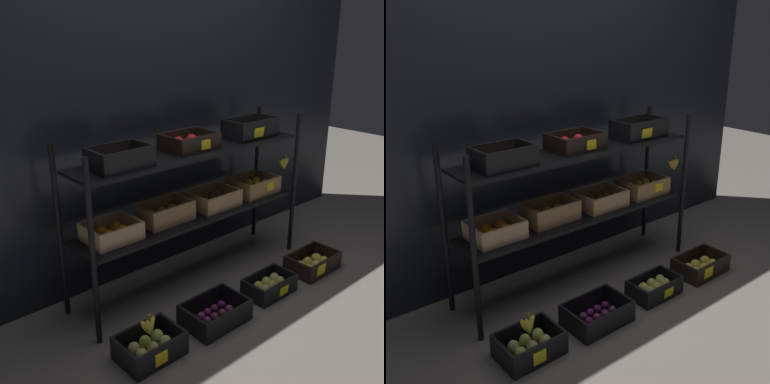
% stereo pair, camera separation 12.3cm
% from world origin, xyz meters
% --- Properties ---
extents(ground_plane, '(10.00, 10.00, 0.00)m').
position_xyz_m(ground_plane, '(0.00, 0.00, 0.00)').
color(ground_plane, '#605B56').
extents(storefront_wall, '(4.09, 0.12, 2.02)m').
position_xyz_m(storefront_wall, '(0.00, 0.38, 1.01)').
color(storefront_wall, black).
rests_on(storefront_wall, ground_plane).
extents(display_rack, '(1.81, 0.40, 1.06)m').
position_xyz_m(display_rack, '(0.02, 0.01, 0.69)').
color(display_rack, black).
rests_on(display_rack, ground_plane).
extents(crate_ground_pear, '(0.34, 0.25, 0.13)m').
position_xyz_m(crate_ground_pear, '(-0.71, -0.46, 0.05)').
color(crate_ground_pear, black).
rests_on(crate_ground_pear, ground_plane).
extents(crate_ground_plum, '(0.38, 0.26, 0.13)m').
position_xyz_m(crate_ground_plum, '(-0.24, -0.47, 0.05)').
color(crate_ground_plum, black).
rests_on(crate_ground_plum, ground_plane).
extents(crate_ground_center_pear, '(0.34, 0.21, 0.12)m').
position_xyz_m(crate_ground_center_pear, '(0.24, -0.48, 0.05)').
color(crate_ground_center_pear, black).
rests_on(crate_ground_center_pear, ground_plane).
extents(crate_ground_apple_gold, '(0.37, 0.24, 0.13)m').
position_xyz_m(crate_ground_apple_gold, '(0.71, -0.49, 0.05)').
color(crate_ground_apple_gold, black).
rests_on(crate_ground_apple_gold, ground_plane).
extents(banana_bunch_loose, '(0.11, 0.05, 0.13)m').
position_xyz_m(banana_bunch_loose, '(-0.71, -0.46, 0.19)').
color(banana_bunch_loose, brown).
rests_on(banana_bunch_loose, crate_ground_pear).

